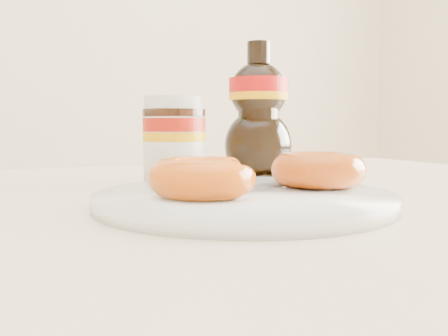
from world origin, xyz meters
name	(u,v)px	position (x,y,z in m)	size (l,w,h in m)	color
dining_table	(141,272)	(0.00, 0.10, 0.67)	(1.40, 0.90, 0.75)	beige
plate	(244,199)	(0.08, 0.01, 0.76)	(0.30, 0.30, 0.01)	white
donut_bitten	(203,177)	(0.03, 0.00, 0.78)	(0.10, 0.10, 0.04)	#C8610B
donut_whole	(318,169)	(0.18, 0.02, 0.78)	(0.10, 0.10, 0.04)	#A8450A
nutella_jar	(174,137)	(0.08, 0.21, 0.81)	(0.08, 0.08, 0.12)	white
syrup_bottle	(258,111)	(0.22, 0.24, 0.85)	(0.11, 0.09, 0.21)	black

